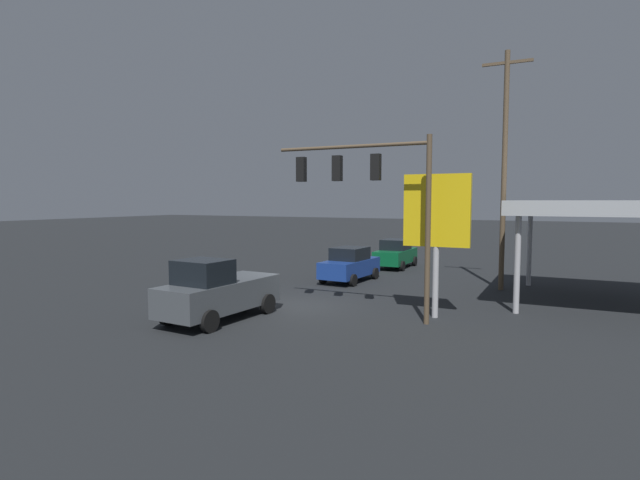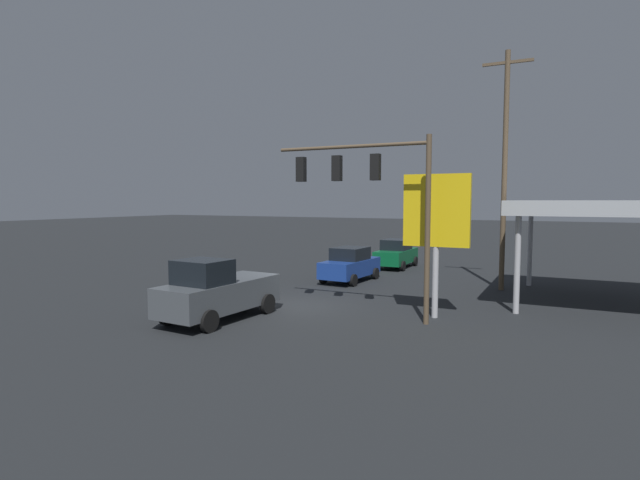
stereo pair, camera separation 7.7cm
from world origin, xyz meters
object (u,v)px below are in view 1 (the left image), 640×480
Objects in this scene: utility_pole at (504,166)px; pickup_parked at (217,291)px; price_sign at (437,216)px; sedan_far at (350,265)px; traffic_signal_assembly at (370,186)px; sedan_waiting at (396,254)px.

utility_pole is 2.25× the size of pickup_parked.
price_sign reaches higher than sedan_far.
pickup_parked is at bearing 29.18° from price_sign.
pickup_parked is at bearing -1.40° from sedan_far.
traffic_signal_assembly is 9.60m from utility_pole.
utility_pole reaches higher than price_sign.
traffic_signal_assembly is 7.11m from pickup_parked.
sedan_far is at bearing 6.81° from utility_pole.
utility_pole reaches higher than traffic_signal_assembly.
utility_pole is at bearing 100.64° from sedan_far.
price_sign is at bearing -153.47° from traffic_signal_assembly.
utility_pole is 10.78m from sedan_waiting.
traffic_signal_assembly is 0.58× the size of utility_pole.
utility_pole reaches higher than sedan_waiting.
price_sign is at bearing 78.02° from utility_pole.
traffic_signal_assembly reaches higher than price_sign.
sedan_far is at bearing -4.56° from sedan_waiting.
utility_pole is at bearing 52.76° from sedan_waiting.
sedan_far is at bearing -62.23° from traffic_signal_assembly.
price_sign is (1.60, 7.53, -2.31)m from utility_pole.
sedan_far is 0.85× the size of pickup_parked.
sedan_far is (6.40, -6.57, -3.03)m from price_sign.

